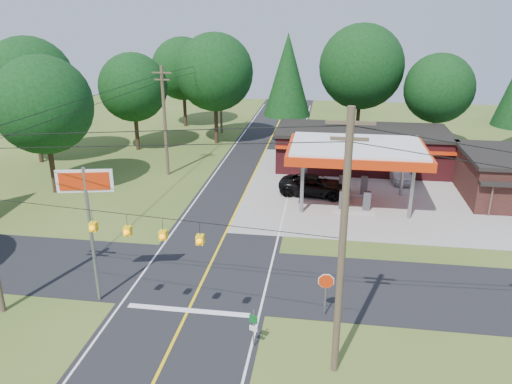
# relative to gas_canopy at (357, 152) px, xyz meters

# --- Properties ---
(ground) EXTENTS (120.00, 120.00, 0.00)m
(ground) POSITION_rel_gas_canopy_xyz_m (-9.00, -13.00, -4.27)
(ground) COLOR #3B571E
(ground) RESTS_ON ground
(main_highway) EXTENTS (8.00, 120.00, 0.02)m
(main_highway) POSITION_rel_gas_canopy_xyz_m (-9.00, -13.00, -4.26)
(main_highway) COLOR black
(main_highway) RESTS_ON ground
(cross_road) EXTENTS (70.00, 7.00, 0.02)m
(cross_road) POSITION_rel_gas_canopy_xyz_m (-9.00, -13.00, -4.25)
(cross_road) COLOR black
(cross_road) RESTS_ON ground
(lane_center_yellow) EXTENTS (0.15, 110.00, 0.00)m
(lane_center_yellow) POSITION_rel_gas_canopy_xyz_m (-9.00, -13.00, -4.24)
(lane_center_yellow) COLOR yellow
(lane_center_yellow) RESTS_ON main_highway
(gas_canopy) EXTENTS (10.60, 7.40, 4.88)m
(gas_canopy) POSITION_rel_gas_canopy_xyz_m (0.00, 0.00, 0.00)
(gas_canopy) COLOR gray
(gas_canopy) RESTS_ON ground
(convenience_store) EXTENTS (16.40, 7.55, 3.80)m
(convenience_store) POSITION_rel_gas_canopy_xyz_m (1.00, 9.98, -2.35)
(convenience_store) COLOR #55181D
(convenience_store) RESTS_ON ground
(utility_pole_near_right) EXTENTS (1.80, 0.30, 11.50)m
(utility_pole_near_right) POSITION_rel_gas_canopy_xyz_m (-1.50, -20.00, 1.69)
(utility_pole_near_right) COLOR #473828
(utility_pole_near_right) RESTS_ON ground
(utility_pole_far_left) EXTENTS (1.80, 0.30, 10.00)m
(utility_pole_far_left) POSITION_rel_gas_canopy_xyz_m (-17.00, 5.00, 0.93)
(utility_pole_far_left) COLOR #473828
(utility_pole_far_left) RESTS_ON ground
(utility_pole_north) EXTENTS (0.30, 0.30, 9.50)m
(utility_pole_north) POSITION_rel_gas_canopy_xyz_m (-15.50, 22.00, 0.48)
(utility_pole_north) COLOR #473828
(utility_pole_north) RESTS_ON ground
(overhead_beacons) EXTENTS (17.04, 2.04, 1.03)m
(overhead_beacons) POSITION_rel_gas_canopy_xyz_m (-10.00, -19.00, 1.95)
(overhead_beacons) COLOR black
(overhead_beacons) RESTS_ON ground
(treeline_backdrop) EXTENTS (70.27, 51.59, 13.30)m
(treeline_backdrop) POSITION_rel_gas_canopy_xyz_m (-8.18, 11.01, 3.22)
(treeline_backdrop) COLOR #332316
(treeline_backdrop) RESTS_ON ground
(suv_car) EXTENTS (6.60, 6.60, 1.64)m
(suv_car) POSITION_rel_gas_canopy_xyz_m (-3.13, 1.50, -3.45)
(suv_car) COLOR black
(suv_car) RESTS_ON ground
(sedan_car) EXTENTS (5.17, 5.17, 1.54)m
(sedan_car) POSITION_rel_gas_canopy_xyz_m (4.32, 6.35, -3.50)
(sedan_car) COLOR white
(sedan_car) RESTS_ON ground
(big_stop_sign) EXTENTS (2.73, 0.68, 7.47)m
(big_stop_sign) POSITION_rel_gas_canopy_xyz_m (-14.00, -16.31, 1.35)
(big_stop_sign) COLOR gray
(big_stop_sign) RESTS_ON ground
(octagonal_stop_sign) EXTENTS (0.85, 0.12, 2.44)m
(octagonal_stop_sign) POSITION_rel_gas_canopy_xyz_m (-2.00, -16.01, -2.45)
(octagonal_stop_sign) COLOR gray
(octagonal_stop_sign) RESTS_ON ground
(route_sign_post) EXTENTS (0.40, 0.16, 2.00)m
(route_sign_post) POSITION_rel_gas_canopy_xyz_m (-5.20, -19.02, -3.08)
(route_sign_post) COLOR gray
(route_sign_post) RESTS_ON ground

